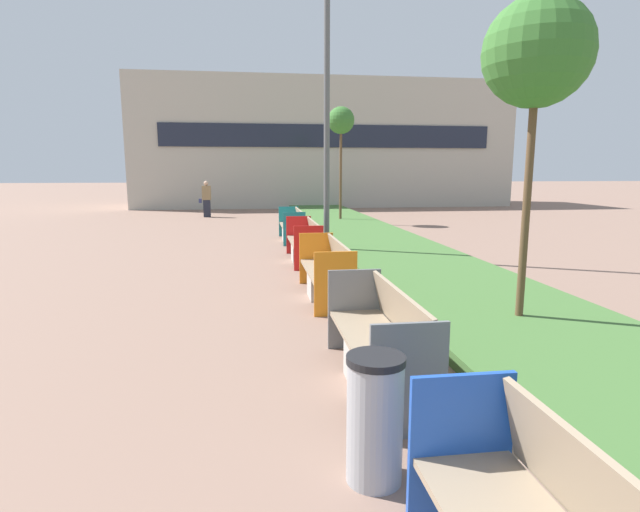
# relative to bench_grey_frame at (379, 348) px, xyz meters

# --- Properties ---
(planter_grass_strip) EXTENTS (2.80, 120.00, 0.18)m
(planter_grass_strip) POSITION_rel_bench_grey_frame_xyz_m (2.26, 5.11, -0.28)
(planter_grass_strip) COLOR #426B33
(planter_grass_strip) RESTS_ON ground
(building_backdrop) EXTENTS (21.28, 6.15, 7.06)m
(building_backdrop) POSITION_rel_bench_grey_frame_xyz_m (3.06, 25.71, 3.16)
(building_backdrop) COLOR #B2AD9E
(building_backdrop) RESTS_ON ground
(bench_grey_frame) EXTENTS (0.65, 2.09, 0.94)m
(bench_grey_frame) POSITION_rel_bench_grey_frame_xyz_m (0.00, 0.00, 0.00)
(bench_grey_frame) COLOR #ADA8A0
(bench_grey_frame) RESTS_ON ground
(bench_orange_frame) EXTENTS (0.65, 2.18, 0.94)m
(bench_orange_frame) POSITION_rel_bench_grey_frame_xyz_m (0.00, 3.40, 0.00)
(bench_orange_frame) COLOR #ADA8A0
(bench_orange_frame) RESTS_ON ground
(bench_red_frame) EXTENTS (0.65, 2.23, 0.94)m
(bench_red_frame) POSITION_rel_bench_grey_frame_xyz_m (0.00, 6.78, 0.00)
(bench_red_frame) COLOR #ADA8A0
(bench_red_frame) RESTS_ON ground
(bench_teal_frame) EXTENTS (0.65, 2.14, 0.94)m
(bench_teal_frame) POSITION_rel_bench_grey_frame_xyz_m (0.00, 10.17, 0.00)
(bench_teal_frame) COLOR #ADA8A0
(bench_teal_frame) RESTS_ON ground
(litter_bin) EXTENTS (0.39, 0.39, 0.88)m
(litter_bin) POSITION_rel_bench_grey_frame_xyz_m (-0.42, -1.51, 0.08)
(litter_bin) COLOR #9EA0A5
(litter_bin) RESTS_ON ground
(street_lamp_post) EXTENTS (0.24, 0.44, 9.09)m
(street_lamp_post) POSITION_rel_bench_grey_frame_xyz_m (0.61, 7.49, 4.57)
(street_lamp_post) COLOR #56595B
(street_lamp_post) RESTS_ON ground
(sapling_tree_near) EXTENTS (1.32, 1.32, 4.15)m
(sapling_tree_near) POSITION_rel_bench_grey_frame_xyz_m (2.28, 1.44, 3.09)
(sapling_tree_near) COLOR brown
(sapling_tree_near) RESTS_ON ground
(sapling_tree_far) EXTENTS (1.03, 1.03, 4.47)m
(sapling_tree_far) POSITION_rel_bench_grey_frame_xyz_m (2.28, 14.83, 3.52)
(sapling_tree_far) COLOR brown
(sapling_tree_far) RESTS_ON ground
(pedestrian_walking) EXTENTS (0.53, 0.24, 1.60)m
(pedestrian_walking) POSITION_rel_bench_grey_frame_xyz_m (-3.17, 18.26, 0.44)
(pedestrian_walking) COLOR #232633
(pedestrian_walking) RESTS_ON ground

